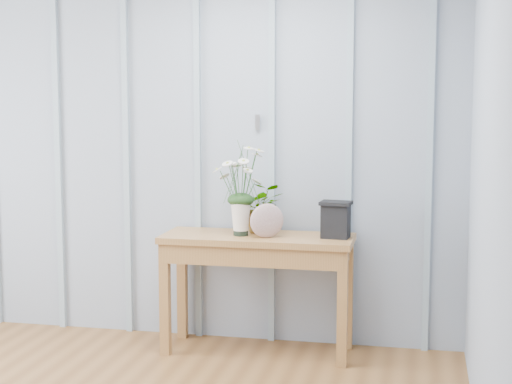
% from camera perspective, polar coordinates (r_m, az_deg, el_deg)
% --- Properties ---
extents(room_shell, '(4.00, 4.50, 2.50)m').
position_cam_1_polar(room_shell, '(4.06, -13.20, 12.04)').
color(room_shell, '#8F9CAF').
rests_on(room_shell, ground).
extents(sideboard, '(1.20, 0.45, 0.75)m').
position_cam_1_polar(sideboard, '(4.94, 0.12, -4.47)').
color(sideboard, olive).
rests_on(sideboard, ground).
extents(daisy_vase, '(0.41, 0.31, 0.58)m').
position_cam_1_polar(daisy_vase, '(4.87, -1.13, 1.05)').
color(daisy_vase, black).
rests_on(daisy_vase, sideboard).
extents(spider_plant, '(0.29, 0.26, 0.32)m').
position_cam_1_polar(spider_plant, '(5.00, 0.46, -1.12)').
color(spider_plant, '#153413').
rests_on(spider_plant, sideboard).
extents(felt_disc_vessel, '(0.22, 0.15, 0.21)m').
position_cam_1_polar(felt_disc_vessel, '(4.82, 0.80, -2.10)').
color(felt_disc_vessel, '#7D4B5A').
rests_on(felt_disc_vessel, sideboard).
extents(carved_box, '(0.20, 0.16, 0.23)m').
position_cam_1_polar(carved_box, '(4.84, 5.82, -1.98)').
color(carved_box, black).
rests_on(carved_box, sideboard).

